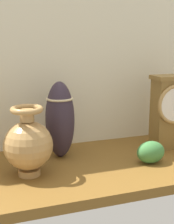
% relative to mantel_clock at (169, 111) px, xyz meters
% --- Properties ---
extents(ground_plane, '(1.00, 0.36, 0.02)m').
position_rel_mantel_clock_xyz_m(ground_plane, '(-0.21, -0.04, -0.13)').
color(ground_plane, brown).
extents(back_wall, '(1.20, 0.02, 0.65)m').
position_rel_mantel_clock_xyz_m(back_wall, '(-0.21, 0.14, 0.21)').
color(back_wall, beige).
rests_on(back_wall, ground_plane).
extents(mantel_clock, '(0.11, 0.08, 0.22)m').
position_rel_mantel_clock_xyz_m(mantel_clock, '(0.00, 0.00, 0.00)').
color(mantel_clock, brown).
rests_on(mantel_clock, ground_plane).
extents(brass_vase_bulbous, '(0.12, 0.12, 0.17)m').
position_rel_mantel_clock_xyz_m(brass_vase_bulbous, '(-0.42, -0.06, -0.03)').
color(brass_vase_bulbous, '#AE834B').
rests_on(brass_vase_bulbous, ground_plane).
extents(tall_ceramic_vase, '(0.08, 0.08, 0.21)m').
position_rel_mantel_clock_xyz_m(tall_ceramic_vase, '(-0.32, 0.03, -0.01)').
color(tall_ceramic_vase, '#302531').
rests_on(tall_ceramic_vase, ground_plane).
extents(ivy_sprig, '(0.08, 0.05, 0.06)m').
position_rel_mantel_clock_xyz_m(ivy_sprig, '(-0.11, -0.09, -0.08)').
color(ivy_sprig, '#3D793B').
rests_on(ivy_sprig, ground_plane).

